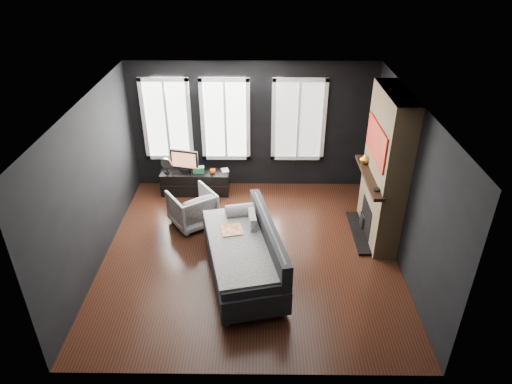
{
  "coord_description": "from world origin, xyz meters",
  "views": [
    {
      "loc": [
        0.17,
        -6.34,
        4.88
      ],
      "look_at": [
        0.1,
        0.3,
        1.05
      ],
      "focal_mm": 32.0,
      "sensor_mm": 36.0,
      "label": 1
    }
  ],
  "objects_px": {
    "sofa": "(242,252)",
    "mug": "(213,171)",
    "armchair": "(192,206)",
    "media_console": "(195,182)",
    "monitor": "(184,160)",
    "book": "(221,167)",
    "mantel_vase": "(365,159)"
  },
  "relations": [
    {
      "from": "monitor",
      "to": "book",
      "type": "xyz_separation_m",
      "value": [
        0.76,
        0.02,
        -0.17
      ]
    },
    {
      "from": "monitor",
      "to": "mug",
      "type": "distance_m",
      "value": 0.62
    },
    {
      "from": "mug",
      "to": "book",
      "type": "height_order",
      "value": "book"
    },
    {
      "from": "mantel_vase",
      "to": "book",
      "type": "bearing_deg",
      "value": 157.77
    },
    {
      "from": "monitor",
      "to": "book",
      "type": "height_order",
      "value": "monitor"
    },
    {
      "from": "sofa",
      "to": "armchair",
      "type": "relative_size",
      "value": 2.91
    },
    {
      "from": "sofa",
      "to": "mug",
      "type": "xyz_separation_m",
      "value": [
        -0.71,
        2.64,
        0.07
      ]
    },
    {
      "from": "media_console",
      "to": "mug",
      "type": "relative_size",
      "value": 12.34
    },
    {
      "from": "armchair",
      "to": "media_console",
      "type": "relative_size",
      "value": 0.54
    },
    {
      "from": "armchair",
      "to": "monitor",
      "type": "relative_size",
      "value": 1.27
    },
    {
      "from": "sofa",
      "to": "media_console",
      "type": "bearing_deg",
      "value": 99.6
    },
    {
      "from": "armchair",
      "to": "book",
      "type": "relative_size",
      "value": 3.85
    },
    {
      "from": "sofa",
      "to": "monitor",
      "type": "xyz_separation_m",
      "value": [
        -1.29,
        2.72,
        0.28
      ]
    },
    {
      "from": "sofa",
      "to": "armchair",
      "type": "distance_m",
      "value": 1.8
    },
    {
      "from": "armchair",
      "to": "media_console",
      "type": "bearing_deg",
      "value": -119.47
    },
    {
      "from": "mug",
      "to": "media_console",
      "type": "bearing_deg",
      "value": 171.61
    },
    {
      "from": "armchair",
      "to": "media_console",
      "type": "distance_m",
      "value": 1.21
    },
    {
      "from": "media_console",
      "to": "book",
      "type": "xyz_separation_m",
      "value": [
        0.56,
        0.05,
        0.34
      ]
    },
    {
      "from": "monitor",
      "to": "mantel_vase",
      "type": "height_order",
      "value": "mantel_vase"
    },
    {
      "from": "sofa",
      "to": "book",
      "type": "height_order",
      "value": "sofa"
    },
    {
      "from": "mantel_vase",
      "to": "media_console",
      "type": "bearing_deg",
      "value": 162.1
    },
    {
      "from": "armchair",
      "to": "monitor",
      "type": "xyz_separation_m",
      "value": [
        -0.3,
        1.23,
        0.37
      ]
    },
    {
      "from": "armchair",
      "to": "mantel_vase",
      "type": "height_order",
      "value": "mantel_vase"
    },
    {
      "from": "armchair",
      "to": "book",
      "type": "bearing_deg",
      "value": -144.37
    },
    {
      "from": "monitor",
      "to": "armchair",
      "type": "bearing_deg",
      "value": -62.21
    },
    {
      "from": "monitor",
      "to": "mantel_vase",
      "type": "bearing_deg",
      "value": -3.31
    },
    {
      "from": "sofa",
      "to": "mug",
      "type": "bearing_deg",
      "value": 92.64
    },
    {
      "from": "sofa",
      "to": "mantel_vase",
      "type": "height_order",
      "value": "mantel_vase"
    },
    {
      "from": "armchair",
      "to": "monitor",
      "type": "height_order",
      "value": "monitor"
    },
    {
      "from": "sofa",
      "to": "monitor",
      "type": "height_order",
      "value": "monitor"
    },
    {
      "from": "media_console",
      "to": "book",
      "type": "relative_size",
      "value": 7.11
    },
    {
      "from": "monitor",
      "to": "sofa",
      "type": "bearing_deg",
      "value": -50.52
    }
  ]
}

